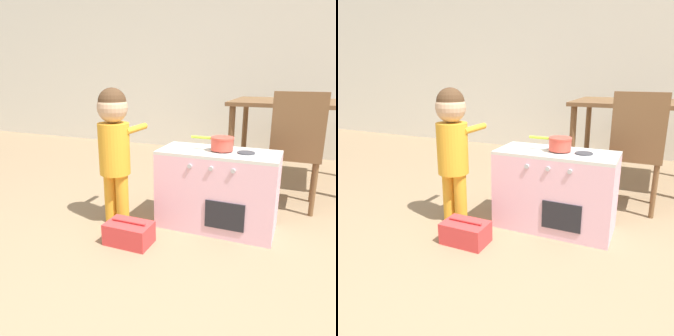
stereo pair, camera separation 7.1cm
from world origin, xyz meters
The scene contains 8 objects.
ground_plane centered at (0.00, 0.00, 0.00)m, with size 16.00×16.00×0.00m, color #8E7556.
wall_back centered at (0.00, 3.35, 1.30)m, with size 10.00×0.06×2.60m.
play_kitchen centered at (0.01, 1.02, 0.27)m, with size 0.78×0.37×0.54m.
toy_pot centered at (0.02, 1.02, 0.59)m, with size 0.28×0.15×0.08m.
child_figure centered at (-0.65, 0.81, 0.60)m, with size 0.23×0.38×0.93m.
toy_basket centered at (-0.43, 0.57, 0.07)m, with size 0.28×0.18×0.15m.
dining_table centered at (0.40, 2.29, 0.67)m, with size 1.13×0.82×0.78m.
dining_chair_near centered at (0.46, 1.54, 0.47)m, with size 0.36×0.36×0.90m.
Camera 1 is at (0.51, -1.02, 1.02)m, focal length 35.00 mm.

